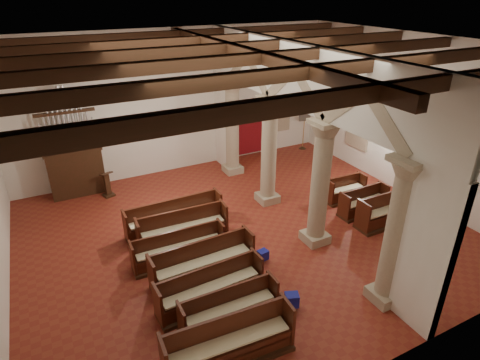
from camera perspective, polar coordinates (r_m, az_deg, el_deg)
name	(u,v)px	position (r m, az deg, el deg)	size (l,w,h in m)	color
floor	(244,232)	(13.56, 0.56, -7.43)	(14.00, 14.00, 0.00)	maroon
ceiling	(245,45)	(11.41, 0.70, 18.59)	(14.00, 14.00, 0.00)	#322110
wall_back	(178,102)	(17.44, -8.76, 10.86)	(14.00, 0.02, 6.00)	white
wall_front	(397,256)	(8.00, 21.39, -10.08)	(14.00, 0.02, 6.00)	white
wall_right	(409,117)	(16.47, 22.96, 8.19)	(0.02, 12.00, 6.00)	white
ceiling_beams	(245,52)	(11.44, 0.69, 17.69)	(13.80, 11.80, 0.30)	#371C11
arcade	(295,123)	(12.87, 7.82, 8.08)	(0.90, 11.90, 6.00)	tan
window_right_a	(439,151)	(15.83, 26.40, 3.76)	(0.03, 1.00, 2.20)	#2E6950
window_right_b	(360,120)	(18.30, 16.68, 8.17)	(0.03, 1.00, 2.20)	#2E6950
window_back	(278,106)	(19.73, 5.46, 10.40)	(1.00, 0.03, 2.20)	#2E6950
pipe_organ	(74,161)	(16.68, -22.52, 2.49)	(2.10, 0.85, 4.40)	#371C11
lectern	(107,186)	(16.39, -18.35, -0.80)	(0.51, 0.53, 1.08)	#342410
dossal_curtain	(251,132)	(19.25, 1.62, 6.89)	(1.80, 0.07, 2.17)	maroon
processional_banner	(304,133)	(20.33, 9.03, 6.59)	(0.56, 0.71, 2.53)	#371C11
hymnal_box_a	(292,300)	(10.71, 7.36, -16.54)	(0.35, 0.28, 0.35)	navy
hymnal_box_b	(263,255)	(12.13, 3.25, -10.60)	(0.30, 0.25, 0.30)	navy
hymnal_box_c	(235,251)	(12.24, -0.72, -10.09)	(0.32, 0.26, 0.32)	navy
tube_heater_b	(221,316)	(10.39, -2.70, -18.77)	(0.11, 0.11, 1.10)	white
nave_pew_0	(229,348)	(9.45, -1.51, -22.72)	(2.96, 0.92, 1.14)	#371C11
nave_pew_1	(230,313)	(10.23, -1.50, -18.35)	(2.47, 0.69, 0.98)	#371C11
nave_pew_2	(211,292)	(10.73, -4.17, -15.66)	(2.88, 0.85, 1.07)	#371C11
nave_pew_3	(203,267)	(11.49, -5.22, -12.26)	(2.99, 0.85, 1.15)	#371C11
nave_pew_4	(179,252)	(12.25, -8.63, -10.05)	(2.80, 0.72, 0.98)	#371C11
nave_pew_5	(183,232)	(13.03, -8.06, -7.36)	(2.91, 0.86, 1.10)	#371C11
nave_pew_6	(175,221)	(13.67, -9.25, -5.74)	(3.29, 0.77, 1.09)	#371C11
aisle_pew_0	(385,215)	(14.66, 19.92, -4.68)	(2.14, 0.75, 1.11)	#371C11
aisle_pew_1	(363,205)	(15.13, 17.13, -3.43)	(1.92, 0.69, 0.98)	#371C11
aisle_pew_2	(345,192)	(15.85, 14.69, -1.72)	(1.62, 0.69, 0.96)	#371C11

